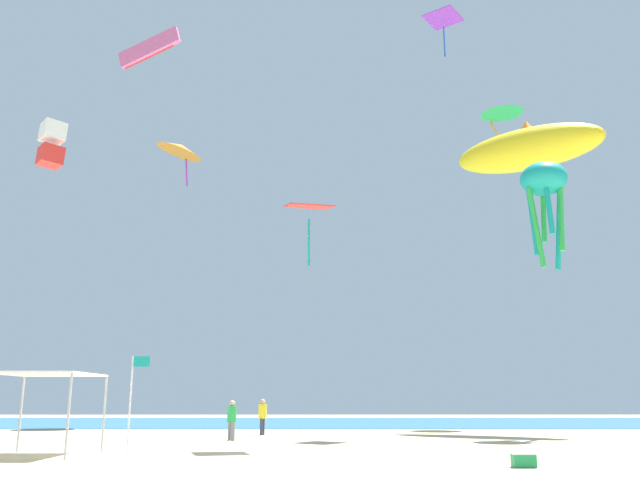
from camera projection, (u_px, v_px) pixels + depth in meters
The scene contains 15 objects.
ground at pixel (293, 457), 20.14m from camera, with size 110.00×110.00×0.10m, color #D1BA8C.
ocean_strip at pixel (307, 422), 49.20m from camera, with size 110.00×23.74×0.03m, color teal.
canopy_tent at pixel (46, 377), 20.58m from camera, with size 2.83×3.33×2.47m.
person_near_tent at pixel (263, 414), 31.80m from camera, with size 0.40×0.44×1.69m.
person_leftmost at pixel (232, 417), 27.58m from camera, with size 0.39×0.39×1.63m.
banner_flag at pixel (133, 392), 22.18m from camera, with size 0.61×0.06×3.09m.
cooler_box at pixel (524, 460), 16.57m from camera, with size 0.57×0.37×0.35m.
kite_diamond_purple at pixel (443, 20), 37.34m from camera, with size 2.50×2.50×2.47m.
kite_delta_orange at pixel (180, 149), 46.16m from camera, with size 3.73×3.71×3.09m.
kite_inflatable_yellow at pixel (528, 149), 37.76m from camera, with size 8.49×7.00×3.24m.
kite_parafoil_pink at pixel (149, 48), 42.14m from camera, with size 4.26×1.55×2.66m.
kite_octopus_teal at pixel (544, 184), 32.04m from camera, with size 2.51×2.51×5.25m.
kite_box_white at pixel (52, 144), 26.63m from camera, with size 1.24×1.23×1.85m.
kite_diamond_red at pixel (309, 210), 25.21m from camera, with size 2.03×2.01×2.51m.
kite_delta_green at pixel (502, 110), 46.00m from camera, with size 3.40×3.38×2.33m.
Camera 1 is at (0.69, -21.13, 1.66)m, focal length 37.14 mm.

